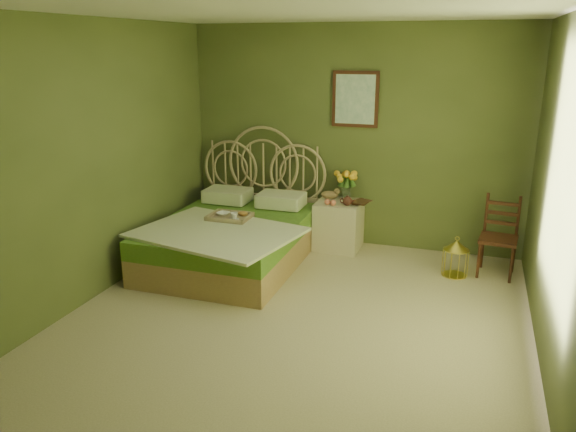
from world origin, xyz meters
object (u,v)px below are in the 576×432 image
(nightstand, at_px, (339,219))
(birdcage, at_px, (455,258))
(bed, at_px, (233,236))
(chair, at_px, (499,231))

(nightstand, relative_size, birdcage, 2.55)
(bed, distance_m, birdcage, 2.42)
(nightstand, height_order, chair, nightstand)
(bed, relative_size, nightstand, 2.23)
(bed, height_order, chair, bed)
(bed, distance_m, chair, 2.86)
(chair, bearing_deg, nightstand, 179.02)
(nightstand, relative_size, chair, 1.18)
(nightstand, height_order, birdcage, nightstand)
(nightstand, distance_m, chair, 1.80)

